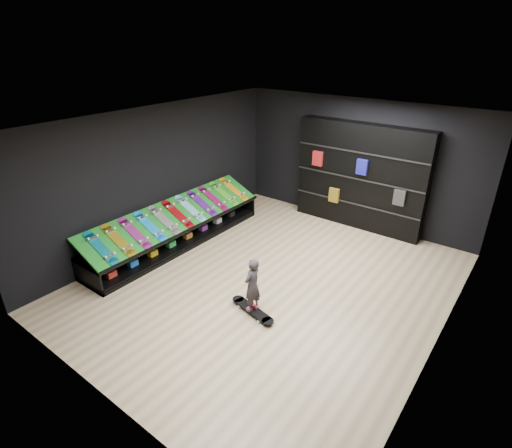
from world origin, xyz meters
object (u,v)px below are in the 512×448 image
Objects in this scene: back_shelving at (360,177)px; child at (252,295)px; display_rack at (178,233)px; floor_skateboard at (252,311)px.

back_shelving is 5.35× the size of child.
display_rack is 4.44m from back_shelving.
display_rack is at bearing -109.31° from child.
child reaches higher than display_rack.
back_shelving reaches higher than child.
child is (0.09, -4.30, -0.86)m from back_shelving.
floor_skateboard is 1.68× the size of child.
back_shelving reaches higher than display_rack.
floor_skateboard is (2.86, -0.98, -0.20)m from display_rack.
floor_skateboard is at bearing -88.77° from back_shelving.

